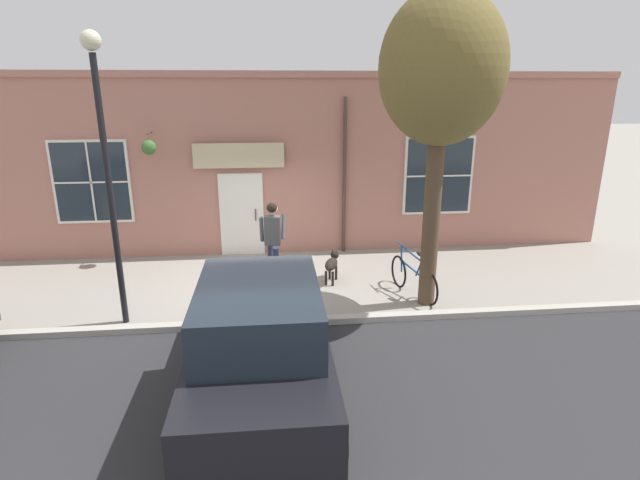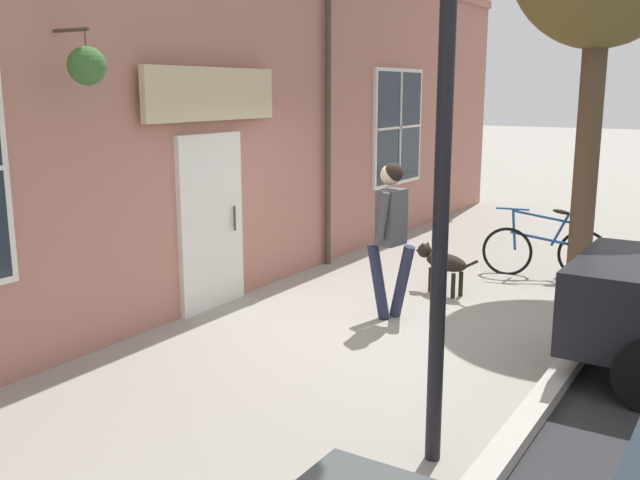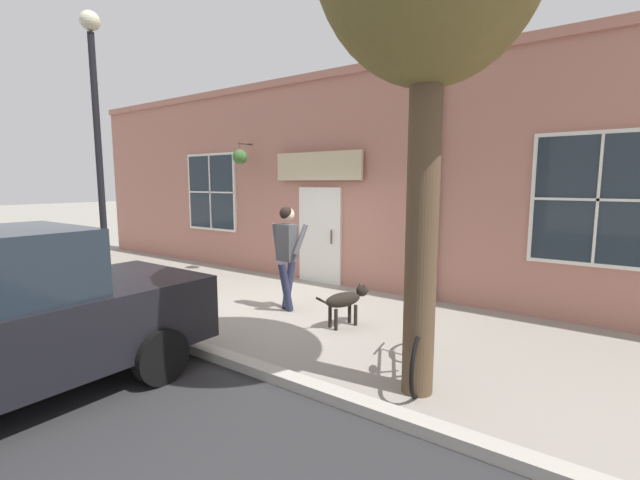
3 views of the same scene
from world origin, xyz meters
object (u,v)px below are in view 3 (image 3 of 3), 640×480
leaning_bicycle (421,341)px  dog_on_leash (346,300)px  street_lamp (96,120)px  pedestrian_walking (287,247)px  fire_hydrant (37,269)px

leaning_bicycle → dog_on_leash: bearing=-119.5°
leaning_bicycle → street_lamp: (0.69, -5.62, 2.88)m
dog_on_leash → pedestrian_walking: bearing=-95.5°
fire_hydrant → pedestrian_walking: bearing=109.4°
street_lamp → leaning_bicycle: bearing=97.0°
pedestrian_walking → street_lamp: (1.71, -2.75, 2.16)m
pedestrian_walking → fire_hydrant: pedestrian_walking is taller
pedestrian_walking → street_lamp: 3.89m
leaning_bicycle → street_lamp: size_ratio=0.33×
leaning_bicycle → street_lamp: street_lamp is taller
street_lamp → fire_hydrant: (0.15, -2.54, -2.86)m
pedestrian_walking → dog_on_leash: 1.46m
dog_on_leash → street_lamp: (1.59, -4.03, 2.84)m
pedestrian_walking → dog_on_leash: pedestrian_walking is taller
street_lamp → pedestrian_walking: bearing=121.9°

